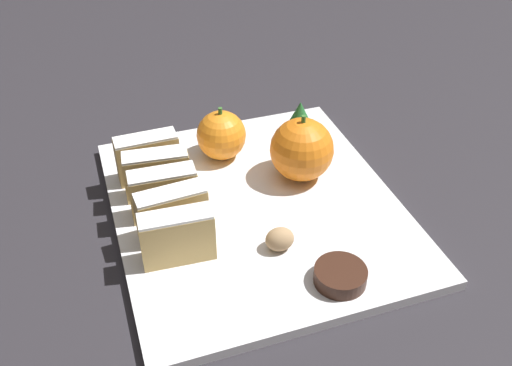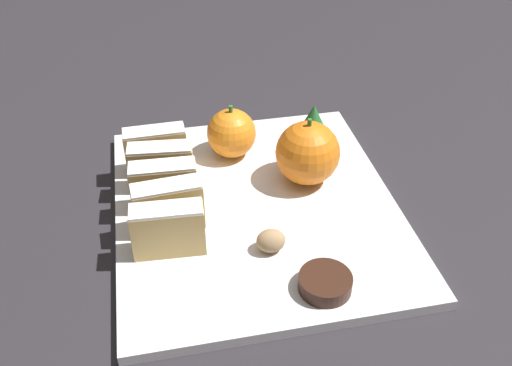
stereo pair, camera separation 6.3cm
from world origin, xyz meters
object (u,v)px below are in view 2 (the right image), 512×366
(orange_far, at_px, (308,153))
(chocolate_cookie, at_px, (325,283))
(walnut, at_px, (272,241))
(orange_near, at_px, (231,133))

(orange_far, height_order, chocolate_cookie, orange_far)
(orange_far, xyz_separation_m, walnut, (-0.07, -0.11, -0.03))
(walnut, xyz_separation_m, chocolate_cookie, (0.04, -0.06, -0.00))
(orange_far, bearing_deg, chocolate_cookie, -99.61)
(orange_near, distance_m, orange_far, 0.11)
(chocolate_cookie, bearing_deg, orange_near, 101.41)
(orange_near, height_order, orange_far, orange_far)
(orange_near, relative_size, walnut, 2.30)
(orange_near, distance_m, chocolate_cookie, 0.25)
(orange_near, xyz_separation_m, orange_far, (0.08, -0.07, 0.01))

